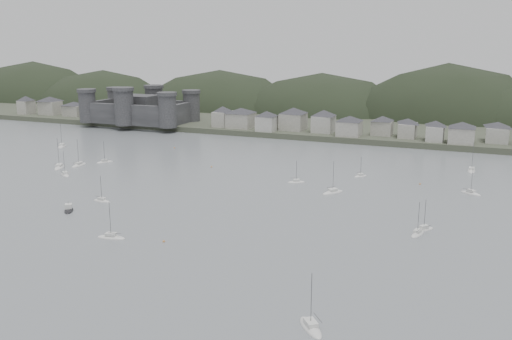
% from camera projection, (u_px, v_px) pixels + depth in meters
% --- Properties ---
extents(ground, '(900.00, 900.00, 0.00)m').
position_uv_depth(ground, '(136.00, 261.00, 131.23)').
color(ground, slate).
rests_on(ground, ground).
extents(far_shore_land, '(900.00, 250.00, 3.00)m').
position_uv_depth(far_shore_land, '(373.00, 112.00, 396.25)').
color(far_shore_land, '#383D2D').
rests_on(far_shore_land, ground).
extents(forested_ridge, '(851.55, 103.94, 102.57)m').
position_uv_depth(forested_ridge, '(372.00, 135.00, 374.34)').
color(forested_ridge, black).
rests_on(forested_ridge, ground).
extents(castle, '(66.00, 43.00, 20.00)m').
position_uv_depth(castle, '(140.00, 109.00, 335.17)').
color(castle, '#2E2E30').
rests_on(castle, far_shore_land).
extents(waterfront_town, '(451.48, 28.46, 12.92)m').
position_uv_depth(waterfront_town, '(432.00, 128.00, 275.33)').
color(waterfront_town, gray).
rests_on(waterfront_town, far_shore_land).
extents(moored_fleet, '(228.79, 158.60, 13.41)m').
position_uv_depth(moored_fleet, '(196.00, 194.00, 187.57)').
color(moored_fleet, silver).
rests_on(moored_fleet, ground).
extents(motor_launch_far, '(6.35, 7.50, 3.76)m').
position_uv_depth(motor_launch_far, '(69.00, 210.00, 169.85)').
color(motor_launch_far, black).
rests_on(motor_launch_far, ground).
extents(mooring_buoys, '(148.39, 114.39, 0.70)m').
position_uv_depth(mooring_buoys, '(185.00, 182.00, 204.00)').
color(mooring_buoys, '#CC8544').
rests_on(mooring_buoys, ground).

